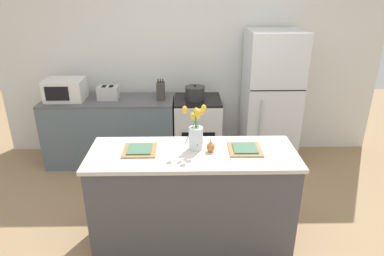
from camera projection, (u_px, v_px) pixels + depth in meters
ground_plane at (193, 237)px, 3.29m from camera, size 10.00×10.00×0.00m
back_wall at (190, 57)px, 4.62m from camera, size 5.20×0.08×2.70m
kitchen_island at (193, 197)px, 3.12m from camera, size 1.80×0.66×0.92m
back_counter at (111, 131)px, 4.58m from camera, size 1.68×0.60×0.88m
stove_range at (197, 130)px, 4.60m from camera, size 0.60×0.61×0.88m
refrigerator at (270, 99)px, 4.45m from camera, size 0.68×0.67×1.75m
flower_vase at (196, 133)px, 2.94m from camera, size 0.21×0.18×0.41m
pear_figurine at (211, 147)px, 2.93m from camera, size 0.07×0.07×0.12m
plate_setting_left at (140, 150)px, 2.96m from camera, size 0.29×0.29×0.02m
plate_setting_right at (245, 149)px, 2.97m from camera, size 0.29×0.29×0.02m
toaster at (108, 93)px, 4.39m from camera, size 0.28×0.18×0.17m
cooking_pot at (195, 93)px, 4.37m from camera, size 0.26×0.26×0.20m
microwave at (65, 90)px, 4.35m from camera, size 0.48×0.37×0.27m
knife_block at (161, 91)px, 4.37m from camera, size 0.10×0.14×0.27m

